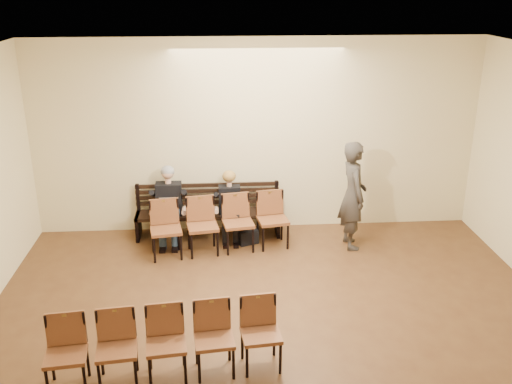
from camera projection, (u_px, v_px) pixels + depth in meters
The scene contains 10 objects.
room_walls at pixel (286, 168), 6.00m from camera, with size 8.02×10.01×3.51m.
bench at pixel (208, 224), 10.36m from camera, with size 2.60×0.90×0.45m, color black.
seated_man at pixel (169, 205), 10.04m from camera, with size 0.56×0.77×1.34m, color black, non-canonical shape.
seated_woman at pixel (230, 209), 10.16m from camera, with size 0.48×0.66×1.11m, color black, non-canonical shape.
laptop at pixel (169, 214), 9.89m from camera, with size 0.33×0.26×0.24m, color silver.
water_bottle at pixel (237, 213), 9.93m from camera, with size 0.08×0.08×0.25m, color silver.
bag at pixel (247, 236), 10.09m from camera, with size 0.34×0.23×0.25m, color black.
passerby at pixel (353, 187), 9.66m from camera, with size 0.79×0.52×2.18m, color #342F2A.
chair_row_front at pixel (220, 225), 9.67m from camera, with size 2.34×0.53×0.96m, color brown.
chair_row_back at pixel (166, 345), 6.58m from camera, with size 2.69×0.48×0.88m, color brown.
Camera 1 is at (-0.72, -4.88, 4.40)m, focal length 40.00 mm.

